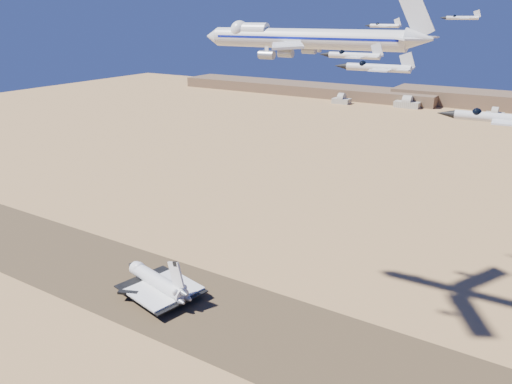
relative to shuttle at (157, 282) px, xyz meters
The scene contains 13 objects.
ground 22.59m from the shuttle, ahead, with size 1200.00×1200.00×0.00m, color tan.
runway 22.59m from the shuttle, ahead, with size 600.00×50.00×0.06m, color #4B3E25.
hangars 481.66m from the shuttle, 95.01° to the left, with size 200.50×29.50×30.00m.
shuttle is the anchor object (origin of this frame).
carrier_747 109.66m from the shuttle, 25.41° to the left, with size 80.17×62.22×20.00m.
crew_a 10.39m from the shuttle, 50.03° to the right, with size 0.69×0.45×1.88m, color #BC3A0B.
crew_b 11.85m from the shuttle, 47.21° to the right, with size 0.86×0.50×1.77m, color #BC3A0B.
crew_c 10.66m from the shuttle, 33.25° to the right, with size 1.12×0.57×1.91m, color #BC3A0B.
chase_jet_a 129.24m from the shuttle, 13.60° to the right, with size 14.95×7.96×3.72m.
chase_jet_b 137.21m from the shuttle, 18.67° to the right, with size 16.06×8.62×4.00m.
chase_jet_c 158.25m from the shuttle, 23.17° to the right, with size 15.04×8.17×3.75m.
chase_jet_d 135.36m from the shuttle, 46.97° to the left, with size 14.84×8.09×3.70m.
chase_jet_e 157.38m from the shuttle, 42.45° to the left, with size 14.65×8.01×3.65m.
Camera 1 is at (106.85, -131.35, 108.28)m, focal length 35.00 mm.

